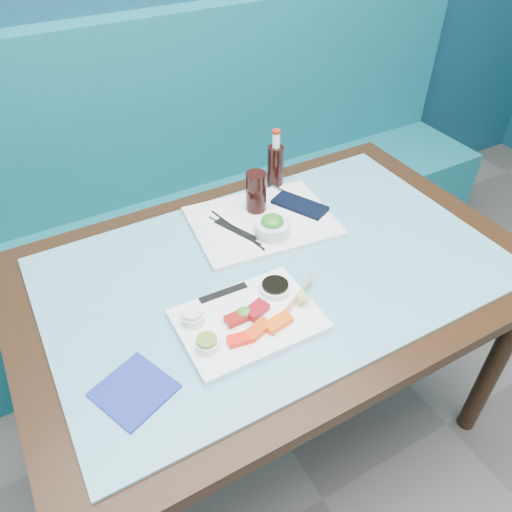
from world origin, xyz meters
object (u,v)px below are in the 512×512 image
sashimi_plate (248,320)px  cola_bottle_body (275,168)px  booth_bench (174,220)px  blue_napkin (134,390)px  seaweed_bowl (272,228)px  dining_table (274,291)px  serving_tray (262,222)px  cola_glass (256,192)px

sashimi_plate → cola_bottle_body: 0.61m
booth_bench → cola_bottle_body: (0.21, -0.50, 0.46)m
cola_bottle_body → blue_napkin: cola_bottle_body is taller
seaweed_bowl → blue_napkin: bearing=-149.6°
dining_table → booth_bench: bearing=90.0°
sashimi_plate → seaweed_bowl: size_ratio=3.20×
booth_bench → blue_napkin: booth_bench is taller
dining_table → serving_tray: size_ratio=3.37×
seaweed_bowl → cola_glass: 0.14m
serving_tray → cola_glass: bearing=86.4°
seaweed_bowl → sashimi_plate: bearing=-130.5°
cola_glass → booth_bench: bearing=97.4°
sashimi_plate → serving_tray: bearing=56.2°
booth_bench → serving_tray: 0.76m
cola_glass → blue_napkin: 0.70m
cola_bottle_body → dining_table: bearing=-120.8°
serving_tray → cola_bottle_body: bearing=55.0°
seaweed_bowl → cola_glass: size_ratio=0.82×
cola_glass → serving_tray: bearing=-100.3°
booth_bench → cola_glass: size_ratio=23.40×
cola_bottle_body → booth_bench: bearing=112.5°
booth_bench → dining_table: booth_bench is taller
sashimi_plate → seaweed_bowl: (0.22, 0.26, 0.03)m
sashimi_plate → seaweed_bowl: bearing=50.3°
blue_napkin → dining_table: bearing=22.5°
sashimi_plate → serving_tray: 0.40m
booth_bench → seaweed_bowl: booth_bench is taller
cola_glass → blue_napkin: cola_glass is taller
seaweed_bowl → blue_napkin: (-0.52, -0.31, -0.03)m
booth_bench → serving_tray: size_ratio=7.22×
blue_napkin → cola_bottle_body: bearing=38.6°
cola_glass → blue_napkin: size_ratio=0.89×
sashimi_plate → serving_tray: size_ratio=0.81×
dining_table → sashimi_plate: bearing=-138.7°
serving_tray → seaweed_bowl: size_ratio=3.97×
booth_bench → serving_tray: bearing=-84.1°
seaweed_bowl → cola_bottle_body: (0.15, 0.23, 0.04)m
dining_table → seaweed_bowl: seaweed_bowl is taller
booth_bench → dining_table: (0.00, -0.84, 0.29)m
dining_table → cola_bottle_body: cola_bottle_body is taller
serving_tray → blue_napkin: serving_tray is taller
sashimi_plate → booth_bench: bearing=81.5°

